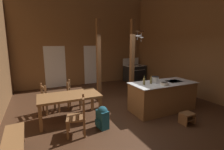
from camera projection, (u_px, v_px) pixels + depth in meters
ground_plane at (126, 116)px, 5.08m from camera, size 7.66×9.37×0.10m
wall_back at (84, 40)px, 8.48m from camera, size 7.66×0.14×4.67m
wall_right at (207, 39)px, 6.11m from camera, size 0.14×9.37×4.67m
glazed_door_back_left at (55, 67)px, 8.01m from camera, size 1.00×0.01×2.05m
glazed_panel_back_right at (92, 65)px, 8.81m from camera, size 0.84×0.01×2.05m
kitchen_island at (162, 96)px, 5.32m from camera, size 2.18×1.00×0.94m
stove_range at (134, 73)px, 9.45m from camera, size 1.22×0.92×1.32m
support_post_with_pot_rack at (133, 59)px, 6.03m from camera, size 0.54×0.22×3.02m
support_post_center at (99, 62)px, 5.94m from camera, size 0.14×0.14×3.02m
step_stool at (187, 117)px, 4.45m from camera, size 0.36×0.28×0.30m
dining_table at (69, 98)px, 4.61m from camera, size 1.72×0.94×0.74m
ladderback_chair_near_window at (73, 95)px, 5.51m from camera, size 0.56×0.56×0.95m
ladderback_chair_by_post at (78, 117)px, 3.88m from camera, size 0.54×0.54×0.95m
ladderback_chair_at_table_end at (49, 99)px, 5.11m from camera, size 0.54×0.54×0.95m
bench_along_left_wall at (13, 148)px, 2.94m from camera, size 0.41×1.50×0.44m
backpack at (102, 117)px, 4.18m from camera, size 0.34×0.35×0.60m
stockpot_on_counter at (155, 80)px, 5.19m from camera, size 0.30×0.23×0.20m
mixing_bowl_on_counter at (164, 84)px, 4.89m from camera, size 0.24×0.24×0.08m
bottle_tall_on_counter at (144, 81)px, 4.95m from camera, size 0.07×0.07×0.27m
bottle_short_on_counter at (151, 80)px, 5.07m from camera, size 0.06×0.06×0.25m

